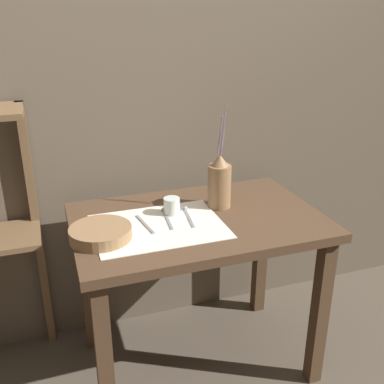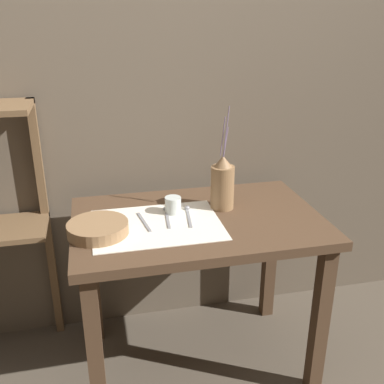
{
  "view_description": "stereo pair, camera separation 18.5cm",
  "coord_description": "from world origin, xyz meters",
  "views": [
    {
      "loc": [
        -0.58,
        -1.62,
        1.58
      ],
      "look_at": [
        -0.03,
        0.0,
        0.89
      ],
      "focal_mm": 42.0,
      "sensor_mm": 36.0,
      "label": 1
    },
    {
      "loc": [
        -0.4,
        -1.67,
        1.58
      ],
      "look_at": [
        -0.03,
        0.0,
        0.89
      ],
      "focal_mm": 42.0,
      "sensor_mm": 36.0,
      "label": 2
    }
  ],
  "objects": [
    {
      "name": "ground_plane",
      "position": [
        0.0,
        0.0,
        0.0
      ],
      "size": [
        12.0,
        12.0,
        0.0
      ],
      "primitive_type": "plane",
      "color": "brown"
    },
    {
      "name": "stone_wall_back",
      "position": [
        0.0,
        0.45,
        1.2
      ],
      "size": [
        7.0,
        0.06,
        2.4
      ],
      "color": "brown",
      "rests_on": "ground_plane"
    },
    {
      "name": "wooden_table",
      "position": [
        0.0,
        0.0,
        0.64
      ],
      "size": [
        1.05,
        0.68,
        0.77
      ],
      "color": "#4C3523",
      "rests_on": "ground_plane"
    },
    {
      "name": "linen_cloth",
      "position": [
        -0.18,
        -0.03,
        0.77
      ],
      "size": [
        0.52,
        0.39,
        0.0
      ],
      "color": "silver",
      "rests_on": "wooden_table"
    },
    {
      "name": "pitcher_with_flowers",
      "position": [
        0.13,
        0.08,
        0.88
      ],
      "size": [
        0.1,
        0.1,
        0.45
      ],
      "color": "olive",
      "rests_on": "wooden_table"
    },
    {
      "name": "wooden_bowl",
      "position": [
        -0.42,
        -0.06,
        0.79
      ],
      "size": [
        0.24,
        0.24,
        0.05
      ],
      "color": "#8E6B47",
      "rests_on": "wooden_table"
    },
    {
      "name": "glass_tumbler_near",
      "position": [
        -0.09,
        0.07,
        0.81
      ],
      "size": [
        0.07,
        0.07,
        0.07
      ],
      "color": "silver",
      "rests_on": "wooden_table"
    },
    {
      "name": "fork_outer",
      "position": [
        -0.32,
        -0.01,
        0.77
      ],
      "size": [
        0.04,
        0.19,
        0.0
      ],
      "color": "gray",
      "rests_on": "wooden_table"
    },
    {
      "name": "knife_center",
      "position": [
        -0.23,
        0.0,
        0.77
      ],
      "size": [
        0.04,
        0.19,
        0.0
      ],
      "color": "gray",
      "rests_on": "wooden_table"
    },
    {
      "name": "spoon_outer",
      "position": [
        -0.12,
        0.07,
        0.77
      ],
      "size": [
        0.04,
        0.2,
        0.02
      ],
      "color": "gray",
      "rests_on": "wooden_table"
    },
    {
      "name": "spoon_inner",
      "position": [
        -0.03,
        0.05,
        0.77
      ],
      "size": [
        0.04,
        0.2,
        0.02
      ],
      "color": "gray",
      "rests_on": "wooden_table"
    }
  ]
}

